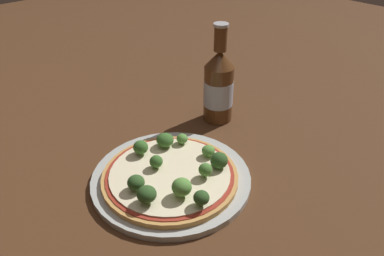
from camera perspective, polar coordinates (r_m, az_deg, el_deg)
ground_plane at (r=0.71m, az=-3.86°, el=-6.93°), size 3.00×3.00×0.00m
plate at (r=0.69m, az=-3.18°, el=-7.61°), size 0.29×0.29×0.01m
pizza at (r=0.67m, az=-3.37°, el=-7.23°), size 0.24×0.24×0.01m
broccoli_floret_0 at (r=0.63m, az=-8.53°, el=-8.23°), size 0.03×0.03×0.03m
broccoli_floret_1 at (r=0.71m, az=-7.83°, el=-2.94°), size 0.03×0.03×0.03m
broccoli_floret_2 at (r=0.67m, az=4.14°, el=-4.94°), size 0.03×0.03×0.03m
broccoli_floret_3 at (r=0.70m, az=2.50°, el=-3.48°), size 0.02×0.02×0.02m
broccoli_floret_4 at (r=0.60m, az=-6.93°, el=-10.00°), size 0.03×0.03×0.03m
broccoli_floret_5 at (r=0.73m, az=-4.13°, el=-1.84°), size 0.03×0.03×0.03m
broccoli_floret_6 at (r=0.65m, az=2.05°, el=-6.38°), size 0.02×0.02×0.03m
broccoli_floret_7 at (r=0.68m, az=-5.62°, el=-5.02°), size 0.02×0.02×0.03m
broccoli_floret_8 at (r=0.61m, az=-1.58°, el=-8.99°), size 0.03×0.03×0.03m
broccoli_floret_9 at (r=0.60m, az=1.43°, el=-10.59°), size 0.03×0.03×0.03m
broccoli_floret_10 at (r=0.74m, az=-1.51°, el=-1.64°), size 0.02×0.02×0.02m
beer_bottle at (r=0.84m, az=4.07°, el=6.42°), size 0.07×0.07×0.22m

